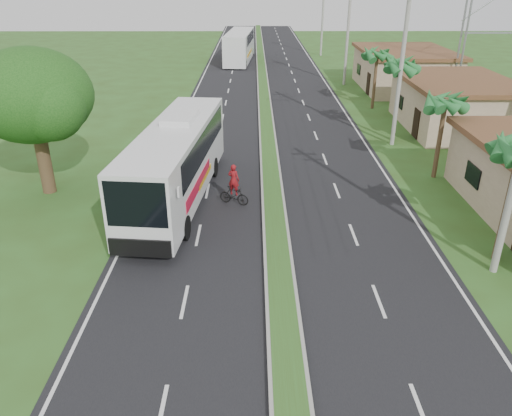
{
  "coord_description": "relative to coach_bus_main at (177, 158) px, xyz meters",
  "views": [
    {
      "loc": [
        -1.0,
        -14.74,
        10.75
      ],
      "look_at": [
        -0.91,
        4.08,
        1.8
      ],
      "focal_mm": 35.0,
      "sensor_mm": 36.0,
      "label": 1
    }
  ],
  "objects": [
    {
      "name": "palm_verge_b",
      "position": [
        14.25,
        3.08,
        2.06
      ],
      "size": [
        2.4,
        2.4,
        5.05
      ],
      "color": "#473321",
      "rests_on": "ground"
    },
    {
      "name": "utility_pole_d",
      "position": [
        13.35,
        49.08,
        3.13
      ],
      "size": [
        1.6,
        0.28,
        10.5
      ],
      "color": "gray",
      "rests_on": "ground"
    },
    {
      "name": "coach_bus_far",
      "position": [
        2.06,
        43.93,
        -0.16
      ],
      "size": [
        3.79,
        13.08,
        3.76
      ],
      "rotation": [
        0.0,
        0.0,
        -0.08
      ],
      "color": "white",
      "rests_on": "ground"
    },
    {
      "name": "coach_bus_main",
      "position": [
        0.0,
        0.0,
        0.0
      ],
      "size": [
        3.94,
        13.11,
        4.17
      ],
      "rotation": [
        0.0,
        0.0,
        -0.1
      ],
      "color": "silver",
      "rests_on": "ground"
    },
    {
      "name": "median_strip",
      "position": [
        4.85,
        11.08,
        -2.19
      ],
      "size": [
        1.2,
        160.0,
        0.18
      ],
      "color": "gray",
      "rests_on": "ground"
    },
    {
      "name": "ground",
      "position": [
        4.85,
        -8.92,
        -2.3
      ],
      "size": [
        180.0,
        180.0,
        0.0
      ],
      "primitive_type": "plane",
      "color": "#324D1C",
      "rests_on": "ground"
    },
    {
      "name": "utility_pole_c",
      "position": [
        13.35,
        29.08,
        3.38
      ],
      "size": [
        1.6,
        0.28,
        11.0
      ],
      "color": "gray",
      "rests_on": "ground"
    },
    {
      "name": "road_asphalt",
      "position": [
        4.85,
        11.08,
        -2.29
      ],
      "size": [
        14.0,
        160.0,
        0.02
      ],
      "primitive_type": "cube",
      "color": "black",
      "rests_on": "ground"
    },
    {
      "name": "utility_pole_b",
      "position": [
        13.33,
        9.08,
        3.96
      ],
      "size": [
        3.2,
        0.28,
        12.0
      ],
      "color": "gray",
      "rests_on": "ground"
    },
    {
      "name": "palm_verge_c",
      "position": [
        13.65,
        10.08,
        2.83
      ],
      "size": [
        2.4,
        2.4,
        5.85
      ],
      "color": "#473321",
      "rests_on": "ground"
    },
    {
      "name": "lane_edge_right",
      "position": [
        11.55,
        11.08,
        -2.3
      ],
      "size": [
        0.12,
        160.0,
        0.01
      ],
      "primitive_type": "cube",
      "color": "silver",
      "rests_on": "ground"
    },
    {
      "name": "shop_far",
      "position": [
        18.85,
        27.08,
        -0.37
      ],
      "size": [
        8.6,
        11.6,
        3.82
      ],
      "color": "tan",
      "rests_on": "ground"
    },
    {
      "name": "palm_verge_d",
      "position": [
        14.15,
        19.08,
        2.25
      ],
      "size": [
        2.4,
        2.4,
        5.25
      ],
      "color": "#473321",
      "rests_on": "ground"
    },
    {
      "name": "shade_tree",
      "position": [
        -7.26,
        1.1,
        2.73
      ],
      "size": [
        6.3,
        6.0,
        7.54
      ],
      "color": "#473321",
      "rests_on": "ground"
    },
    {
      "name": "shop_mid",
      "position": [
        18.85,
        13.08,
        -0.44
      ],
      "size": [
        7.6,
        10.6,
        3.67
      ],
      "color": "tan",
      "rests_on": "ground"
    },
    {
      "name": "lane_edge_left",
      "position": [
        -1.85,
        11.08,
        -2.3
      ],
      "size": [
        0.12,
        160.0,
        0.01
      ],
      "primitive_type": "cube",
      "color": "silver",
      "rests_on": "ground"
    },
    {
      "name": "motorcyclist",
      "position": [
        2.85,
        -0.61,
        -1.51
      ],
      "size": [
        1.63,
        1.02,
        2.16
      ],
      "rotation": [
        0.0,
        0.0,
        -0.39
      ],
      "color": "black",
      "rests_on": "ground"
    }
  ]
}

